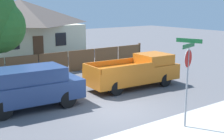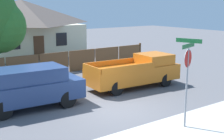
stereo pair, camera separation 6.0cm
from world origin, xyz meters
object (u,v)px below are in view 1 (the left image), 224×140
house (21,26)px  orange_pickup (136,72)px  red_suv (29,86)px  stop_sign (188,67)px

house → orange_pickup: bearing=-86.6°
red_suv → stop_sign: 6.86m
house → red_suv: bearing=-109.5°
orange_pickup → stop_sign: size_ratio=1.63×
house → orange_pickup: 14.99m
orange_pickup → stop_sign: (-2.27, -5.49, 1.41)m
house → stop_sign: (-1.38, -20.36, -0.29)m
red_suv → orange_pickup: size_ratio=0.86×
house → stop_sign: size_ratio=2.98×
house → orange_pickup: house is taller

